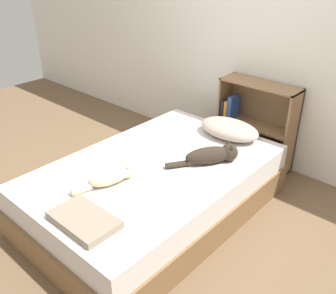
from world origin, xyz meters
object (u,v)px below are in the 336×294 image
object	(u,v)px
bed	(155,188)
cat_light	(112,175)
pillow	(229,129)
cat_dark	(213,155)
bookshelf	(255,122)

from	to	relation	value
bed	cat_light	size ratio (longest dim) A/B	4.25
pillow	cat_dark	world-z (taller)	cat_dark
bookshelf	bed	bearing A→B (deg)	-97.35
pillow	bookshelf	size ratio (longest dim) A/B	0.67
bookshelf	pillow	bearing A→B (deg)	-92.27
bed	bookshelf	world-z (taller)	bookshelf
pillow	cat_dark	distance (m)	0.52
pillow	cat_light	bearing A→B (deg)	-99.71
cat_light	bookshelf	distance (m)	1.69
cat_light	bed	bearing A→B (deg)	5.24
cat_light	cat_dark	bearing A→B (deg)	-13.33
pillow	bookshelf	xyz separation A→B (m)	(0.02, 0.45, -0.08)
bed	pillow	size ratio (longest dim) A/B	3.61
pillow	cat_dark	size ratio (longest dim) A/B	1.09
cat_light	bookshelf	xyz separation A→B (m)	(0.23, 1.68, -0.07)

